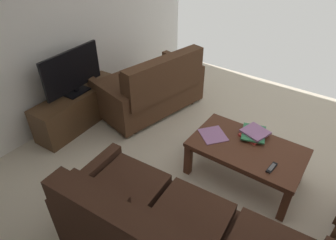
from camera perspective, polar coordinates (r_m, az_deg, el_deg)
The scene contains 9 objects.
ground_plane at distance 3.27m, azimuth 14.87°, elevation -12.05°, with size 5.16×4.91×0.01m, color beige.
wall_right at distance 3.94m, azimuth -20.28°, elevation 20.20°, with size 0.12×4.91×2.88m, color white.
loveseat_near at distance 4.07m, azimuth -3.22°, elevation 6.47°, with size 1.11×1.58×0.90m.
coffee_table at distance 3.08m, azimuth 15.30°, elevation -5.98°, with size 1.13×0.67×0.43m.
tv_stand at distance 4.04m, azimuth -17.02°, elevation 2.33°, with size 0.44×1.32×0.48m.
flat_tv at distance 3.79m, azimuth -18.40°, elevation 9.06°, with size 0.22×0.87×0.57m.
book_stack at distance 3.18m, azimuth 16.67°, elevation -2.54°, with size 0.32×0.36×0.06m.
tv_remote at distance 2.86m, azimuth 19.83°, elevation -8.87°, with size 0.06×0.16×0.02m.
loose_magazine at distance 3.11m, azimuth 8.90°, elevation -2.93°, with size 0.25×0.27×0.01m, color #996699.
Camera 1 is at (-0.56, 2.20, 2.35)m, focal length 30.80 mm.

